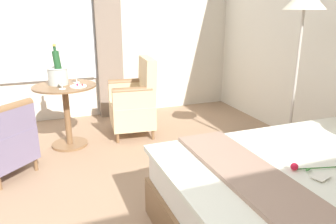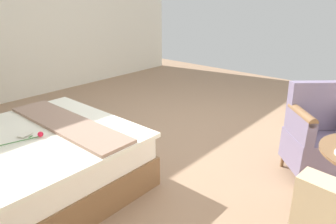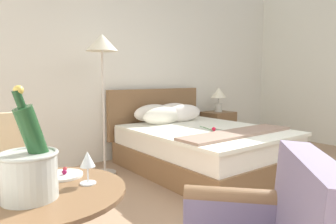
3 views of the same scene
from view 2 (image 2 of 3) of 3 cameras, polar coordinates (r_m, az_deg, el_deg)
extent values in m
plane|color=#9C7B5F|center=(3.91, 1.99, -5.06)|extent=(7.81, 7.81, 0.00)
cube|color=silver|center=(6.07, -23.31, 17.65)|extent=(0.12, 6.33, 3.06)
cube|color=brown|center=(3.04, -27.06, -12.55)|extent=(1.58, 2.06, 0.30)
cube|color=white|center=(2.92, -27.90, -8.25)|extent=(1.53, 2.00, 0.22)
cube|color=white|center=(2.88, -27.25, -5.58)|extent=(1.61, 1.94, 0.04)
cube|color=#9B7A68|center=(3.06, -18.69, -2.07)|extent=(1.58, 0.37, 0.03)
cylinder|color=#2D6628|center=(2.85, -26.48, -4.99)|extent=(0.10, 0.34, 0.01)
sphere|color=red|center=(2.87, -23.13, -3.92)|extent=(0.05, 0.05, 0.05)
ellipsoid|color=#33702D|center=(2.88, -24.70, -4.28)|extent=(0.04, 0.05, 0.01)
cube|color=white|center=(2.96, -25.63, -3.88)|extent=(0.11, 0.13, 0.00)
cylinder|color=brown|center=(1.89, 26.62, -16.68)|extent=(0.14, 0.48, 0.09)
cylinder|color=brown|center=(3.18, 23.71, -12.26)|extent=(0.04, 0.04, 0.13)
cylinder|color=brown|center=(3.49, 20.94, -8.68)|extent=(0.04, 0.04, 0.13)
cylinder|color=brown|center=(3.72, 28.34, -8.05)|extent=(0.04, 0.04, 0.13)
cube|color=slate|center=(3.34, 26.85, -6.61)|extent=(0.77, 0.76, 0.32)
cube|color=slate|center=(3.35, 26.46, 1.10)|extent=(0.52, 0.49, 0.50)
cube|color=slate|center=(3.10, 23.84, -2.45)|extent=(0.37, 0.39, 0.24)
cylinder|color=brown|center=(3.06, 24.16, -0.40)|extent=(0.37, 0.39, 0.09)
camera|label=1|loc=(4.58, -17.18, 17.85)|focal=35.00mm
camera|label=3|loc=(3.62, 44.40, 6.98)|focal=32.00mm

